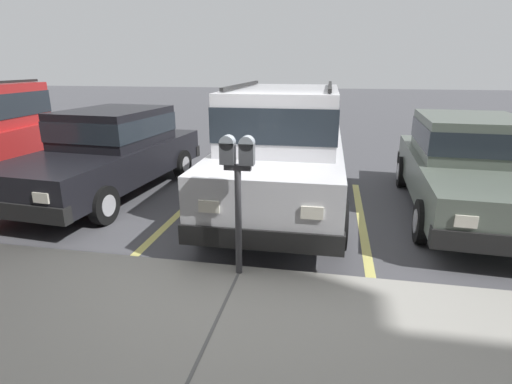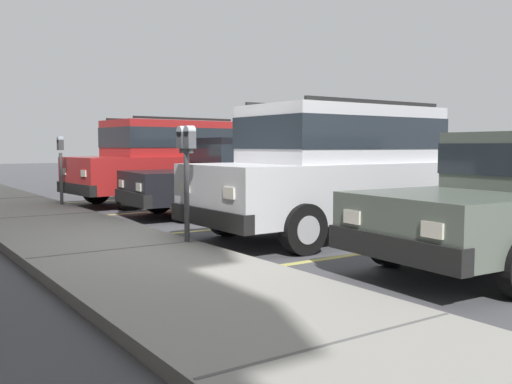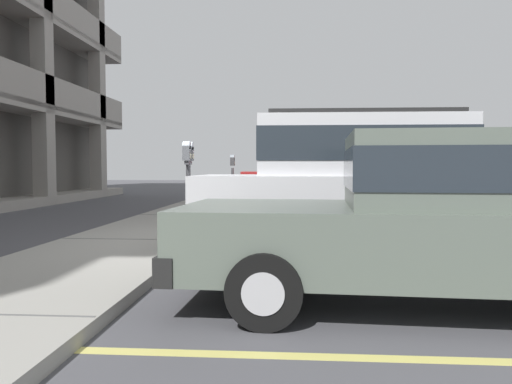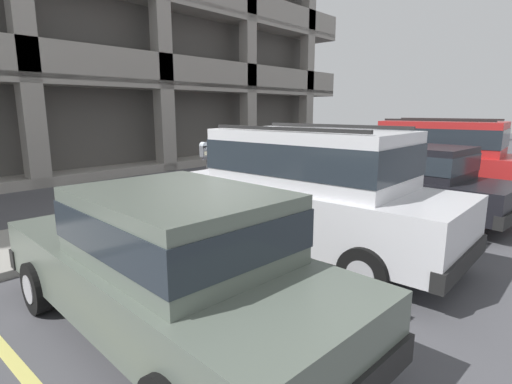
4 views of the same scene
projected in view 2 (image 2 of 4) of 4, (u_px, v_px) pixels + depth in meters
name	position (u px, v px, depth m)	size (l,w,h in m)	color
ground_plane	(210.00, 252.00, 7.73)	(80.00, 80.00, 0.10)	#4C4C51
sidewalk	(118.00, 254.00, 7.00)	(40.00, 2.20, 0.12)	#9E9B93
parking_stall_lines	(239.00, 227.00, 9.71)	(11.76, 4.80, 0.01)	#DBD16B
silver_suv	(341.00, 165.00, 8.74)	(2.06, 4.80, 2.03)	silver
dark_hatchback	(241.00, 173.00, 11.62)	(2.08, 4.60, 1.54)	black
blue_coupe	(169.00, 158.00, 13.79)	(2.29, 4.92, 2.03)	red
parking_meter_near	(186.00, 156.00, 7.43)	(0.35, 0.12, 1.52)	#47474C
parking_meter_far	(61.00, 160.00, 12.23)	(0.15, 0.12, 1.47)	#595B60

